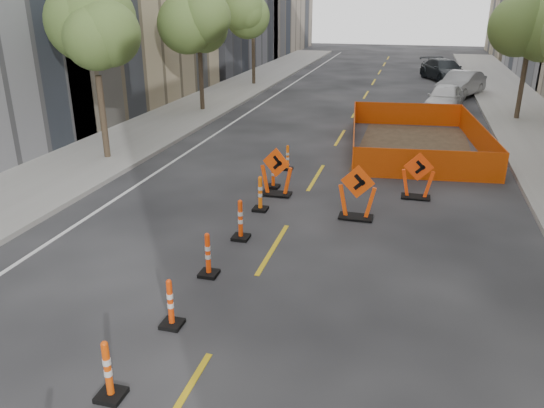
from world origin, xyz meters
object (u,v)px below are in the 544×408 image
(channelizer_1, at_px, (108,370))
(channelizer_4, at_px, (240,220))
(chevron_sign_right, at_px, (418,176))
(parked_car_mid, at_px, (461,84))
(channelizer_3, at_px, (208,254))
(channelizer_5, at_px, (260,193))
(parked_car_near, at_px, (445,98))
(channelizer_2, at_px, (170,303))
(channelizer_7, at_px, (288,157))
(chevron_sign_center, at_px, (357,192))
(channelizer_6, at_px, (273,173))
(parked_car_far, at_px, (444,70))
(chevron_sign_left, at_px, (276,172))

(channelizer_1, height_order, channelizer_4, channelizer_4)
(chevron_sign_right, bearing_deg, parked_car_mid, 79.38)
(channelizer_3, height_order, channelizer_5, channelizer_5)
(parked_car_near, bearing_deg, chevron_sign_right, -84.49)
(channelizer_1, bearing_deg, channelizer_5, 89.53)
(channelizer_2, bearing_deg, chevron_sign_right, 62.25)
(channelizer_2, relative_size, channelizer_7, 1.09)
(channelizer_4, bearing_deg, chevron_sign_center, 38.26)
(channelizer_1, relative_size, channelizer_2, 1.04)
(channelizer_6, xyz_separation_m, chevron_sign_right, (4.69, 0.21, 0.23))
(channelizer_3, distance_m, parked_car_mid, 27.64)
(channelizer_4, bearing_deg, parked_car_near, 73.38)
(channelizer_6, distance_m, channelizer_7, 2.10)
(channelizer_4, distance_m, chevron_sign_right, 6.28)
(channelizer_3, relative_size, channelizer_5, 0.99)
(channelizer_6, distance_m, chevron_sign_center, 3.63)
(channelizer_6, bearing_deg, channelizer_1, -89.54)
(channelizer_5, relative_size, channelizer_6, 1.03)
(channelizer_4, height_order, parked_car_far, parked_car_far)
(chevron_sign_center, bearing_deg, parked_car_mid, 84.15)
(channelizer_4, bearing_deg, channelizer_2, -90.62)
(channelizer_1, height_order, channelizer_2, channelizer_1)
(channelizer_4, height_order, chevron_sign_center, chevron_sign_center)
(parked_car_far, bearing_deg, channelizer_1, -122.07)
(channelizer_2, relative_size, parked_car_mid, 0.21)
(channelizer_4, relative_size, channelizer_6, 1.05)
(chevron_sign_right, relative_size, parked_car_far, 0.27)
(channelizer_2, relative_size, chevron_sign_right, 0.68)
(parked_car_far, bearing_deg, chevron_sign_center, -119.16)
(chevron_sign_left, bearing_deg, chevron_sign_center, -11.32)
(channelizer_2, relative_size, chevron_sign_center, 0.63)
(chevron_sign_center, bearing_deg, chevron_sign_left, 159.09)
(channelizer_6, bearing_deg, channelizer_4, -87.00)
(channelizer_5, relative_size, parked_car_far, 0.20)
(channelizer_3, xyz_separation_m, channelizer_4, (0.09, 2.10, 0.02))
(channelizer_3, relative_size, chevron_sign_left, 0.67)
(channelizer_7, bearing_deg, channelizer_3, -89.12)
(channelizer_1, height_order, chevron_sign_center, chevron_sign_center)
(channelizer_3, distance_m, chevron_sign_center, 5.20)
(chevron_sign_left, height_order, parked_car_far, parked_car_far)
(channelizer_5, distance_m, chevron_sign_left, 1.45)
(channelizer_6, relative_size, chevron_sign_right, 0.70)
(channelizer_5, bearing_deg, channelizer_4, -88.20)
(chevron_sign_center, height_order, parked_car_near, chevron_sign_center)
(chevron_sign_left, relative_size, parked_car_near, 0.36)
(chevron_sign_center, relative_size, parked_car_far, 0.30)
(channelizer_1, distance_m, chevron_sign_left, 9.81)
(channelizer_6, bearing_deg, channelizer_2, -88.81)
(parked_car_mid, bearing_deg, channelizer_5, -83.18)
(channelizer_3, distance_m, channelizer_5, 4.19)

